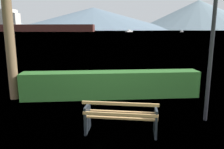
{
  "coord_description": "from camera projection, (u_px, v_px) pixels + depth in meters",
  "views": [
    {
      "loc": [
        -0.62,
        -4.86,
        2.44
      ],
      "look_at": [
        0.0,
        2.54,
        0.9
      ],
      "focal_mm": 35.36,
      "sensor_mm": 36.0,
      "label": 1
    }
  ],
  "objects": [
    {
      "name": "ground_plane",
      "position": [
        121.0,
        133.0,
        5.29
      ],
      "size": [
        1400.0,
        1400.0,
        0.0
      ],
      "primitive_type": "plane",
      "color": "#4C6B33"
    },
    {
      "name": "water_surface",
      "position": [
        94.0,
        31.0,
        305.74
      ],
      "size": [
        620.0,
        620.0,
        0.0
      ],
      "primitive_type": "plane",
      "color": "#7A99A8",
      "rests_on": "ground_plane"
    },
    {
      "name": "park_bench",
      "position": [
        121.0,
        117.0,
        5.15
      ],
      "size": [
        1.77,
        0.9,
        0.87
      ],
      "color": "tan",
      "rests_on": "ground_plane"
    },
    {
      "name": "hedge_row",
      "position": [
        111.0,
        85.0,
        7.94
      ],
      "size": [
        6.31,
        0.68,
        0.95
      ],
      "primitive_type": "cube",
      "color": "#285B23",
      "rests_on": "ground_plane"
    },
    {
      "name": "lamp_post",
      "position": [
        213.0,
        28.0,
        5.53
      ],
      "size": [
        0.3,
        0.3,
        3.59
      ],
      "color": "black",
      "rests_on": "ground_plane"
    },
    {
      "name": "cargo_ship_large",
      "position": [
        34.0,
        25.0,
        213.78
      ],
      "size": [
        101.99,
        27.63,
        21.17
      ],
      "color": "#471E19",
      "rests_on": "water_surface"
    },
    {
      "name": "sailboat_mid",
      "position": [
        182.0,
        31.0,
        187.29
      ],
      "size": [
        1.59,
        4.51,
        1.5
      ],
      "color": "silver",
      "rests_on": "water_surface"
    },
    {
      "name": "tender_far",
      "position": [
        129.0,
        31.0,
        195.38
      ],
      "size": [
        7.07,
        6.32,
        2.05
      ],
      "color": "silver",
      "rests_on": "water_surface"
    },
    {
      "name": "distant_hills",
      "position": [
        110.0,
        18.0,
        560.46
      ],
      "size": [
        842.7,
        411.18,
        74.99
      ],
      "color": "gray",
      "rests_on": "ground_plane"
    }
  ]
}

